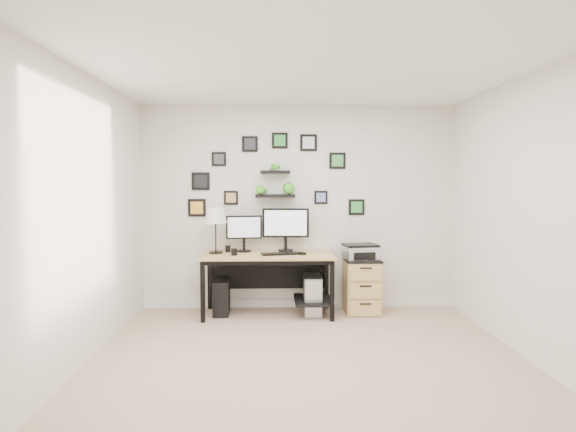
{
  "coord_description": "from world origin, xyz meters",
  "views": [
    {
      "loc": [
        -0.31,
        -4.17,
        1.62
      ],
      "look_at": [
        -0.14,
        1.83,
        1.2
      ],
      "focal_mm": 30.0,
      "sensor_mm": 36.0,
      "label": 1
    }
  ],
  "objects_px": {
    "pc_tower_grey": "(312,295)",
    "file_cabinet": "(362,286)",
    "monitor_right": "(286,226)",
    "desk": "(271,264)",
    "printer": "(360,251)",
    "pc_tower_black": "(222,297)",
    "monitor_left": "(244,231)",
    "mug": "(234,252)",
    "table_lamp": "(216,217)"
  },
  "relations": [
    {
      "from": "monitor_left",
      "to": "file_cabinet",
      "type": "bearing_deg",
      "value": -4.08
    },
    {
      "from": "desk",
      "to": "file_cabinet",
      "type": "bearing_deg",
      "value": 2.94
    },
    {
      "from": "desk",
      "to": "file_cabinet",
      "type": "xyz_separation_m",
      "value": [
        1.13,
        0.06,
        -0.29
      ]
    },
    {
      "from": "desk",
      "to": "printer",
      "type": "height_order",
      "value": "printer"
    },
    {
      "from": "printer",
      "to": "mug",
      "type": "bearing_deg",
      "value": -172.74
    },
    {
      "from": "desk",
      "to": "pc_tower_black",
      "type": "bearing_deg",
      "value": 177.07
    },
    {
      "from": "monitor_left",
      "to": "mug",
      "type": "height_order",
      "value": "monitor_left"
    },
    {
      "from": "monitor_right",
      "to": "pc_tower_black",
      "type": "xyz_separation_m",
      "value": [
        -0.8,
        -0.16,
        -0.86
      ]
    },
    {
      "from": "monitor_left",
      "to": "pc_tower_black",
      "type": "xyz_separation_m",
      "value": [
        -0.27,
        -0.13,
        -0.8
      ]
    },
    {
      "from": "pc_tower_black",
      "to": "pc_tower_grey",
      "type": "height_order",
      "value": "pc_tower_grey"
    },
    {
      "from": "monitor_left",
      "to": "printer",
      "type": "bearing_deg",
      "value": -3.76
    },
    {
      "from": "file_cabinet",
      "to": "printer",
      "type": "distance_m",
      "value": 0.43
    },
    {
      "from": "desk",
      "to": "printer",
      "type": "xyz_separation_m",
      "value": [
        1.11,
        0.07,
        0.14
      ]
    },
    {
      "from": "mug",
      "to": "pc_tower_grey",
      "type": "bearing_deg",
      "value": 8.03
    },
    {
      "from": "pc_tower_grey",
      "to": "file_cabinet",
      "type": "relative_size",
      "value": 0.72
    },
    {
      "from": "monitor_right",
      "to": "file_cabinet",
      "type": "bearing_deg",
      "value": -8.11
    },
    {
      "from": "printer",
      "to": "pc_tower_grey",
      "type": "bearing_deg",
      "value": -173.96
    },
    {
      "from": "pc_tower_black",
      "to": "pc_tower_grey",
      "type": "distance_m",
      "value": 1.12
    },
    {
      "from": "desk",
      "to": "printer",
      "type": "distance_m",
      "value": 1.12
    },
    {
      "from": "mug",
      "to": "table_lamp",
      "type": "bearing_deg",
      "value": 142.23
    },
    {
      "from": "pc_tower_black",
      "to": "pc_tower_grey",
      "type": "relative_size",
      "value": 0.88
    },
    {
      "from": "table_lamp",
      "to": "monitor_right",
      "type": "bearing_deg",
      "value": 8.96
    },
    {
      "from": "pc_tower_grey",
      "to": "printer",
      "type": "distance_m",
      "value": 0.8
    },
    {
      "from": "printer",
      "to": "monitor_right",
      "type": "bearing_deg",
      "value": 172.31
    },
    {
      "from": "desk",
      "to": "monitor_left",
      "type": "bearing_deg",
      "value": 154.26
    },
    {
      "from": "desk",
      "to": "monitor_right",
      "type": "height_order",
      "value": "monitor_right"
    },
    {
      "from": "pc_tower_black",
      "to": "file_cabinet",
      "type": "xyz_separation_m",
      "value": [
        1.74,
        0.03,
        0.12
      ]
    },
    {
      "from": "desk",
      "to": "printer",
      "type": "relative_size",
      "value": 3.58
    },
    {
      "from": "table_lamp",
      "to": "mug",
      "type": "distance_m",
      "value": 0.51
    },
    {
      "from": "mug",
      "to": "pc_tower_grey",
      "type": "height_order",
      "value": "mug"
    },
    {
      "from": "pc_tower_black",
      "to": "file_cabinet",
      "type": "height_order",
      "value": "file_cabinet"
    },
    {
      "from": "desk",
      "to": "mug",
      "type": "bearing_deg",
      "value": -163.48
    },
    {
      "from": "monitor_left",
      "to": "pc_tower_grey",
      "type": "height_order",
      "value": "monitor_left"
    },
    {
      "from": "pc_tower_grey",
      "to": "file_cabinet",
      "type": "height_order",
      "value": "file_cabinet"
    },
    {
      "from": "monitor_left",
      "to": "table_lamp",
      "type": "relative_size",
      "value": 0.81
    },
    {
      "from": "table_lamp",
      "to": "pc_tower_grey",
      "type": "relative_size",
      "value": 1.17
    },
    {
      "from": "desk",
      "to": "monitor_left",
      "type": "xyz_separation_m",
      "value": [
        -0.34,
        0.16,
        0.39
      ]
    },
    {
      "from": "pc_tower_black",
      "to": "printer",
      "type": "xyz_separation_m",
      "value": [
        1.72,
        0.04,
        0.55
      ]
    },
    {
      "from": "monitor_right",
      "to": "printer",
      "type": "height_order",
      "value": "monitor_right"
    },
    {
      "from": "monitor_right",
      "to": "monitor_left",
      "type": "bearing_deg",
      "value": -176.72
    },
    {
      "from": "file_cabinet",
      "to": "mug",
      "type": "bearing_deg",
      "value": -173.17
    },
    {
      "from": "file_cabinet",
      "to": "printer",
      "type": "height_order",
      "value": "printer"
    },
    {
      "from": "mug",
      "to": "pc_tower_black",
      "type": "relative_size",
      "value": 0.2
    },
    {
      "from": "monitor_right",
      "to": "pc_tower_grey",
      "type": "height_order",
      "value": "monitor_right"
    },
    {
      "from": "desk",
      "to": "mug",
      "type": "distance_m",
      "value": 0.48
    },
    {
      "from": "mug",
      "to": "file_cabinet",
      "type": "distance_m",
      "value": 1.64
    },
    {
      "from": "desk",
      "to": "monitor_left",
      "type": "relative_size",
      "value": 3.51
    },
    {
      "from": "monitor_right",
      "to": "table_lamp",
      "type": "distance_m",
      "value": 0.88
    },
    {
      "from": "table_lamp",
      "to": "monitor_left",
      "type": "bearing_deg",
      "value": 17.34
    },
    {
      "from": "table_lamp",
      "to": "printer",
      "type": "relative_size",
      "value": 1.26
    }
  ]
}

